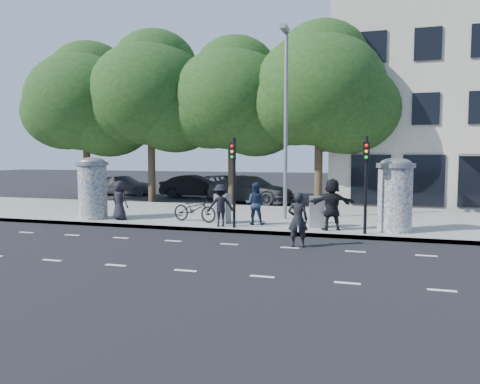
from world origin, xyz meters
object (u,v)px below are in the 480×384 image
(car_mid, at_px, (195,186))
(car_right, at_px, (251,189))
(ped_a, at_px, (120,200))
(ad_column_left, at_px, (93,187))
(traffic_pole_near, at_px, (234,173))
(ped_c, at_px, (255,204))
(bicycle, at_px, (195,209))
(ad_column_right, at_px, (395,193))
(traffic_pole_far, at_px, (366,175))
(ped_f, at_px, (332,204))
(cabinet_left, at_px, (222,209))
(man_road, at_px, (298,220))
(cabinet_right, at_px, (317,212))
(ped_d, at_px, (221,205))
(car_left, at_px, (123,184))
(street_lamp, at_px, (286,110))

(car_mid, relative_size, car_right, 0.82)
(ped_a, bearing_deg, ad_column_left, 18.05)
(traffic_pole_near, xyz_separation_m, ped_c, (0.56, 1.08, -1.25))
(car_mid, bearing_deg, bicycle, -162.56)
(ad_column_right, xyz_separation_m, car_right, (-8.00, 9.54, -0.73))
(traffic_pole_far, xyz_separation_m, car_mid, (-11.41, 12.41, -1.48))
(ped_f, height_order, cabinet_left, ped_f)
(traffic_pole_near, bearing_deg, ped_c, 62.88)
(car_mid, bearing_deg, man_road, -151.76)
(cabinet_left, distance_m, cabinet_right, 3.79)
(ped_d, xyz_separation_m, man_road, (3.41, -2.42, -0.09))
(cabinet_left, bearing_deg, man_road, -26.74)
(traffic_pole_near, xyz_separation_m, car_mid, (-6.61, 12.41, -1.48))
(ad_column_right, bearing_deg, cabinet_left, 179.08)
(man_road, height_order, car_left, man_road)
(street_lamp, height_order, cabinet_right, street_lamp)
(street_lamp, distance_m, car_right, 9.31)
(traffic_pole_near, height_order, cabinet_left, traffic_pole_near)
(car_right, bearing_deg, man_road, -140.42)
(ped_f, relative_size, car_left, 0.42)
(bicycle, height_order, car_right, car_right)
(traffic_pole_far, xyz_separation_m, cabinet_left, (-5.59, 1.01, -1.49))
(man_road, relative_size, cabinet_left, 1.48)
(ad_column_left, relative_size, cabinet_left, 2.23)
(car_left, distance_m, car_mid, 5.69)
(ped_f, xyz_separation_m, car_left, (-15.88, 12.22, -0.33))
(car_mid, xyz_separation_m, car_right, (4.42, -1.96, 0.06))
(traffic_pole_far, bearing_deg, ad_column_left, 176.45)
(street_lamp, height_order, car_left, street_lamp)
(ad_column_left, bearing_deg, ad_column_right, 0.92)
(cabinet_left, bearing_deg, ped_c, 17.88)
(street_lamp, relative_size, ped_a, 4.85)
(traffic_pole_near, xyz_separation_m, ped_d, (-0.60, 0.23, -1.27))
(ped_c, relative_size, cabinet_right, 1.40)
(street_lamp, relative_size, car_mid, 1.75)
(traffic_pole_near, distance_m, ped_c, 1.74)
(man_road, xyz_separation_m, car_left, (-15.09, 14.95, -0.11))
(man_road, height_order, cabinet_right, man_road)
(ped_f, bearing_deg, man_road, 55.04)
(ad_column_right, relative_size, ped_f, 1.39)
(ad_column_right, distance_m, car_right, 12.47)
(ped_f, bearing_deg, car_mid, -68.14)
(car_right, bearing_deg, traffic_pole_far, -128.22)
(traffic_pole_near, relative_size, car_right, 0.61)
(ad_column_right, relative_size, car_left, 0.59)
(ped_d, bearing_deg, traffic_pole_near, 134.97)
(ped_d, bearing_deg, bicycle, -54.92)
(bicycle, bearing_deg, cabinet_left, -82.33)
(traffic_pole_far, distance_m, street_lamp, 5.12)
(bicycle, height_order, cabinet_right, cabinet_right)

